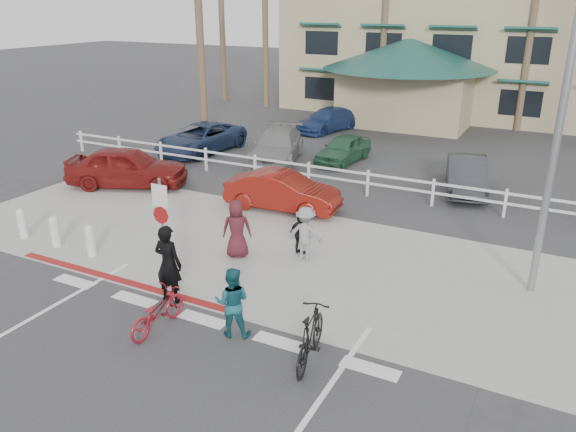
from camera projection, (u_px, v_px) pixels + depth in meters
The scene contains 30 objects.
ground at pixel (187, 333), 12.26m from camera, with size 140.00×140.00×0.00m, color #333335.
bike_path at pixel (123, 385), 10.59m from camera, with size 12.00×16.00×0.01m, color #333335.
sidewalk_plaza at pixel (282, 255), 15.99m from camera, with size 22.00×7.00×0.01m, color gray.
cross_street at pixel (336, 211), 19.31m from camera, with size 40.00×5.00×0.01m, color #333335.
parking_lot at pixel (412, 150), 27.19m from camera, with size 50.00×16.00×0.01m, color #333335.
curb_red at pixel (121, 280), 14.53m from camera, with size 7.00×0.25×0.02m, color maroon.
rail_fence at pixel (370, 184), 20.58m from camera, with size 29.40×0.16×1.00m, color silver, non-canonical shape.
building at pixel (507, 20), 35.10m from camera, with size 28.00×16.00×11.30m, color tan, non-canonical shape.
sign_post at pixel (163, 221), 14.54m from camera, with size 0.50×0.10×2.90m, color gray, non-canonical shape.
bollard_0 at pixel (90, 240), 15.79m from camera, with size 0.26×0.26×0.95m, color silver, non-canonical shape.
bollard_1 at pixel (55, 232), 16.39m from camera, with size 0.26×0.26×0.95m, color silver, non-canonical shape.
bollard_2 at pixel (22, 223), 16.98m from camera, with size 0.26×0.26×0.95m, color silver, non-canonical shape.
streetlight_0 at pixel (562, 111), 12.43m from camera, with size 0.60×2.00×9.00m, color gray, non-canonical shape.
palm_1 at pixel (265, 5), 35.78m from camera, with size 4.00×4.00×13.00m, color #1A4421, non-canonical shape.
palm_5 at pixel (535, 6), 28.96m from camera, with size 4.00×4.00×13.00m, color #1A4421, non-canonical shape.
palm_10 at pixel (199, 18), 26.81m from camera, with size 4.00×4.00×12.00m, color #1A4421, non-canonical shape.
bike_red at pixel (157, 311), 12.23m from camera, with size 0.60×1.72×0.90m, color maroon.
rider_red at pixel (168, 264), 13.22m from camera, with size 0.71×0.47×1.96m, color black.
bike_black at pixel (311, 336), 11.10m from camera, with size 0.54×1.92×1.15m, color black.
rider_black at pixel (232, 302), 11.92m from camera, with size 0.77×0.60×1.59m, color #16505C.
pedestrian_a at pixel (305, 234), 15.45m from camera, with size 1.00×0.58×1.55m, color gray.
pedestrian_child at pixel (300, 235), 15.85m from camera, with size 0.70×0.29×1.20m, color black.
pedestrian_b at pixel (237, 229), 15.64m from camera, with size 0.81×0.53×1.67m, color #47171F.
car_white_sedan at pixel (283, 191), 19.27m from camera, with size 1.38×3.97×1.31m, color maroon.
car_red_compact at pixel (127, 167), 21.63m from camera, with size 1.85×4.59×1.56m, color maroon.
lot_car_0 at pixel (201, 138), 26.57m from camera, with size 2.24×4.86×1.35m, color navy.
lot_car_1 at pixel (277, 147), 24.99m from camera, with size 1.94×4.78×1.39m, color gray.
lot_car_2 at pixel (343, 149), 24.96m from camera, with size 1.42×3.53×1.20m, color #295A3E.
lot_car_3 at pixel (467, 175), 21.09m from camera, with size 1.39×3.99×1.31m, color #2F3236.
lot_car_4 at pixel (328, 120), 30.96m from camera, with size 1.72×4.23×1.23m, color navy.
Camera 1 is at (6.77, -8.34, 6.80)m, focal length 35.00 mm.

